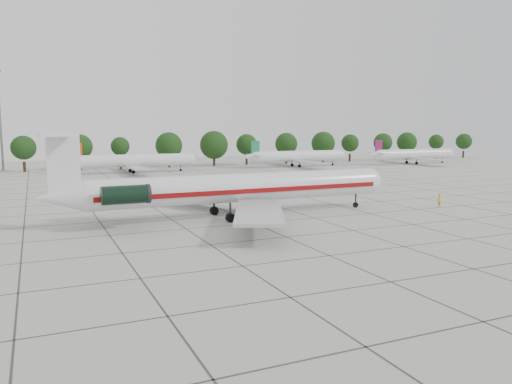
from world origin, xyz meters
TOP-DOWN VIEW (x-y plane):
  - ground at (0.00, 0.00)m, footprint 260.00×260.00m
  - apron_joints at (0.00, 15.00)m, footprint 170.00×170.00m
  - main_airliner at (-1.62, 4.41)m, footprint 44.03×34.60m
  - ground_crew at (27.93, 0.31)m, footprint 0.82×0.73m
  - bg_airliner_c at (-0.30, 71.17)m, footprint 28.24×27.20m
  - bg_airliner_d at (45.42, 72.06)m, footprint 28.24×27.20m
  - bg_airliner_e at (82.79, 67.45)m, footprint 28.24×27.20m
  - tree_line at (-11.68, 85.00)m, footprint 249.86×8.44m
  - floodlight_mast at (-30.00, 92.00)m, footprint 1.60×1.60m

SIDE VIEW (x-z plane):
  - ground at x=0.00m, z-range 0.00..0.00m
  - apron_joints at x=0.00m, z-range 0.00..0.02m
  - ground_crew at x=27.93m, z-range 0.00..1.90m
  - bg_airliner_c at x=-0.30m, z-range -0.79..6.61m
  - bg_airliner_d at x=45.42m, z-range -0.79..6.61m
  - bg_airliner_e at x=82.79m, z-range -0.79..6.61m
  - main_airliner at x=-1.62m, z-range -1.51..8.80m
  - tree_line at x=-11.68m, z-range 0.87..11.09m
  - floodlight_mast at x=-30.00m, z-range 1.56..27.01m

